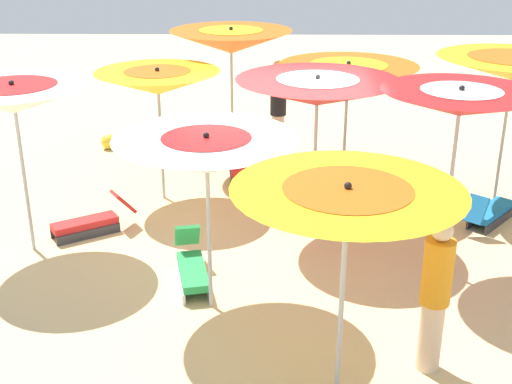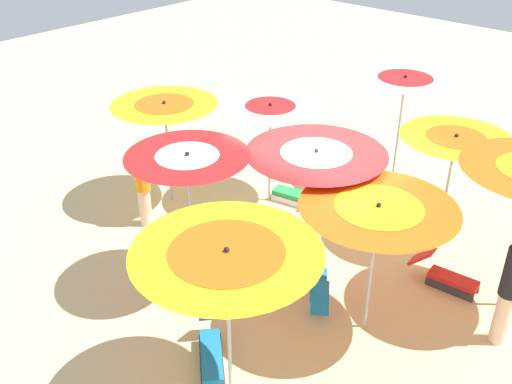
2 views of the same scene
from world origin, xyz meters
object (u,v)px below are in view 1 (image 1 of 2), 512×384
beach_umbrella_4 (317,92)px  lounger_2 (490,212)px  lounger_4 (192,268)px  beach_umbrella_5 (348,77)px  beachgoer_1 (278,108)px  lounger_0 (90,222)px  beachgoer_0 (435,294)px  beach_umbrella_6 (13,98)px  lounger_3 (240,170)px  beach_umbrella_1 (460,103)px  beach_umbrella_3 (207,155)px  beach_umbrella_0 (347,211)px  beach_umbrella_7 (158,82)px  lounger_1 (345,202)px  beach_umbrella_8 (231,41)px  beach_ball (108,142)px

beach_umbrella_4 → lounger_2: beach_umbrella_4 is taller
lounger_4 → beach_umbrella_5: bearing=131.8°
beachgoer_1 → lounger_0: bearing=61.3°
lounger_4 → beachgoer_0: (-1.75, -2.62, 0.68)m
beach_umbrella_6 → lounger_3: (2.67, -2.79, -1.96)m
beach_umbrella_1 → lounger_0: (1.04, 4.89, -2.08)m
beach_umbrella_3 → beach_umbrella_6: bearing=61.1°
beach_umbrella_0 → beach_umbrella_7: (4.88, 2.41, 0.00)m
beach_umbrella_6 → lounger_1: size_ratio=2.08×
beach_umbrella_7 → beachgoer_0: (-4.52, -3.38, -1.06)m
beach_umbrella_4 → lounger_2: (0.28, -2.69, -1.91)m
beachgoer_1 → beach_umbrella_4: bearing=110.0°
lounger_0 → lounger_3: bearing=-166.5°
beach_umbrella_7 → beachgoer_1: bearing=-44.8°
beach_umbrella_0 → lounger_3: 6.02m
beach_umbrella_5 → beach_umbrella_7: bearing=95.5°
beach_umbrella_6 → beach_umbrella_7: beach_umbrella_6 is taller
beach_umbrella_3 → lounger_1: bearing=-34.9°
beach_umbrella_5 → beachgoer_1: size_ratio=1.17×
beach_umbrella_8 → lounger_4: beach_umbrella_8 is taller
beach_umbrella_1 → beach_umbrella_6: (0.52, 5.57, -0.10)m
lounger_2 → beachgoer_0: beachgoer_0 is taller
lounger_0 → beachgoer_1: 4.41m
beach_umbrella_1 → beach_umbrella_4: beach_umbrella_1 is taller
beach_ball → lounger_3: bearing=-122.8°
beach_umbrella_5 → beach_umbrella_7: size_ratio=1.02×
beachgoer_0 → beach_ball: size_ratio=5.71×
beachgoer_0 → beach_ball: beachgoer_0 is taller
beach_umbrella_4 → beachgoer_0: size_ratio=1.39×
beach_umbrella_1 → lounger_2: 2.77m
beach_umbrella_7 → lounger_1: beach_umbrella_7 is taller
beach_umbrella_4 → beach_umbrella_6: size_ratio=0.97×
lounger_0 → lounger_3: lounger_3 is taller
beach_umbrella_8 → beachgoer_0: 6.75m
lounger_0 → lounger_1: bearing=158.9°
beach_umbrella_3 → beach_ball: beach_umbrella_3 is taller
beach_umbrella_0 → lounger_0: beach_umbrella_0 is taller
beach_umbrella_6 → lounger_4: size_ratio=1.93×
beach_umbrella_6 → lounger_4: beach_umbrella_6 is taller
beach_umbrella_6 → beachgoer_0: size_ratio=1.43×
lounger_3 → lounger_4: 3.56m
beach_umbrella_3 → beach_umbrella_5: bearing=-28.1°
beach_umbrella_4 → beachgoer_0: 3.65m
beach_umbrella_1 → beachgoer_1: bearing=25.8°
beach_umbrella_7 → lounger_4: 3.36m
beach_umbrella_5 → beachgoer_1: 2.18m
lounger_3 → lounger_1: bearing=-135.0°
beach_umbrella_1 → beach_umbrella_6: beach_umbrella_1 is taller
beach_umbrella_4 → lounger_3: bearing=30.3°
lounger_2 → beach_umbrella_3: bearing=162.1°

